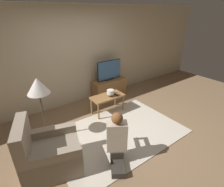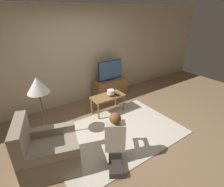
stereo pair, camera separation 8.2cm
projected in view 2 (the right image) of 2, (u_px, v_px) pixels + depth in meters
The scene contains 12 objects.
ground_plane at pixel (117, 133), 3.81m from camera, with size 10.00×10.00×0.00m, color #896B4C.
wall_back at pixel (75, 57), 4.68m from camera, with size 10.00×0.06×2.60m.
rug at pixel (117, 133), 3.81m from camera, with size 2.78×1.84×0.02m.
tv_stand at pixel (110, 88), 5.38m from camera, with size 1.05×0.40×0.54m.
tv at pixel (110, 70), 5.14m from camera, with size 0.80×0.08×0.59m.
coffee_table at pixel (108, 98), 4.45m from camera, with size 0.85×0.42×0.47m.
floor_lamp at pixel (38, 88), 3.23m from camera, with size 0.42×0.42×1.34m.
armchair at pixel (48, 153), 2.87m from camera, with size 1.08×0.98×0.96m.
person_kneeling at pixel (115, 139), 2.92m from camera, with size 0.65×0.82×0.98m.
picture_frame at pixel (113, 91), 4.53m from camera, with size 0.11×0.01×0.15m.
table_lamp at pixel (111, 92), 4.37m from camera, with size 0.18×0.18×0.17m.
remote at pixel (116, 95), 4.46m from camera, with size 0.04×0.15×0.02m.
Camera 2 is at (-1.84, -2.46, 2.43)m, focal length 28.00 mm.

